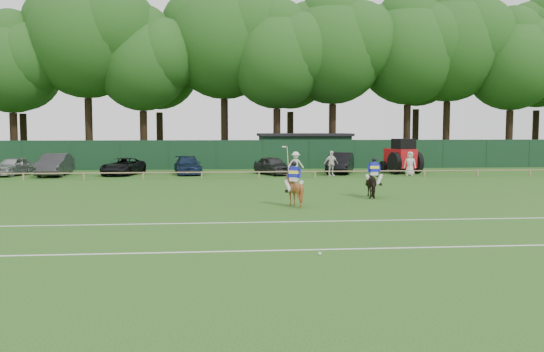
{
  "coord_description": "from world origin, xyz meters",
  "views": [
    {
      "loc": [
        -1.88,
        -22.18,
        3.5
      ],
      "look_at": [
        0.5,
        3.0,
        1.4
      ],
      "focal_mm": 38.0,
      "sensor_mm": 36.0,
      "label": 1
    }
  ],
  "objects": [
    {
      "name": "suv_black",
      "position": [
        -8.98,
        21.8,
        0.64
      ],
      "size": [
        3.18,
        4.99,
        1.28
      ],
      "primitive_type": "imported",
      "rotation": [
        0.0,
        0.0,
        -0.24
      ],
      "color": "black",
      "rests_on": "ground"
    },
    {
      "name": "spectator_mid",
      "position": [
        6.39,
        19.24,
        0.93
      ],
      "size": [
        1.17,
        0.71,
        1.86
      ],
      "primitive_type": "imported",
      "rotation": [
        0.0,
        0.0,
        0.25
      ],
      "color": "silver",
      "rests_on": "ground"
    },
    {
      "name": "hatch_grey",
      "position": [
        2.28,
        21.07,
        0.69
      ],
      "size": [
        3.05,
        4.34,
        1.37
      ],
      "primitive_type": "imported",
      "rotation": [
        0.0,
        0.0,
        0.4
      ],
      "color": "#2E2E30",
      "rests_on": "ground"
    },
    {
      "name": "pitch_lines",
      "position": [
        0.0,
        -3.5,
        0.01
      ],
      "size": [
        60.0,
        5.1,
        0.01
      ],
      "color": "silver",
      "rests_on": "ground"
    },
    {
      "name": "sedan_navy",
      "position": [
        -4.17,
        22.07,
        0.67
      ],
      "size": [
        2.49,
        4.81,
        1.33
      ],
      "primitive_type": "imported",
      "rotation": [
        0.0,
        0.0,
        0.14
      ],
      "color": "#13223E",
      "rests_on": "ground"
    },
    {
      "name": "spectator_right",
      "position": [
        12.27,
        19.06,
        0.89
      ],
      "size": [
        1.02,
        0.85,
        1.78
      ],
      "primitive_type": "imported",
      "rotation": [
        0.0,
        0.0,
        -0.37
      ],
      "color": "silver",
      "rests_on": "ground"
    },
    {
      "name": "estate_black",
      "position": [
        7.62,
        21.81,
        0.8
      ],
      "size": [
        3.2,
        5.17,
        1.61
      ],
      "primitive_type": "imported",
      "rotation": [
        0.0,
        0.0,
        -0.33
      ],
      "color": "black",
      "rests_on": "ground"
    },
    {
      "name": "ground",
      "position": [
        0.0,
        0.0,
        0.0
      ],
      "size": [
        160.0,
        160.0,
        0.0
      ],
      "primitive_type": "plane",
      "color": "#1E4C14",
      "rests_on": "ground"
    },
    {
      "name": "horse_dark",
      "position": [
        5.99,
        6.17,
        0.72
      ],
      "size": [
        0.9,
        1.75,
        1.43
      ],
      "primitive_type": "imported",
      "rotation": [
        0.0,
        0.0,
        3.06
      ],
      "color": "black",
      "rests_on": "ground"
    },
    {
      "name": "rider_chestnut",
      "position": [
        1.51,
        3.32,
        1.4
      ],
      "size": [
        0.9,
        0.77,
        2.05
      ],
      "rotation": [
        0.0,
        0.0,
        2.73
      ],
      "color": "silver",
      "rests_on": "ground"
    },
    {
      "name": "perimeter_fence",
      "position": [
        0.0,
        27.0,
        1.25
      ],
      "size": [
        92.08,
        0.08,
        2.5
      ],
      "color": "#14351E",
      "rests_on": "ground"
    },
    {
      "name": "spectator_left",
      "position": [
        3.77,
        19.25,
        0.9
      ],
      "size": [
        1.17,
        0.68,
        1.81
      ],
      "primitive_type": "imported",
      "rotation": [
        0.0,
        0.0,
        0.01
      ],
      "color": "silver",
      "rests_on": "ground"
    },
    {
      "name": "horse_chestnut",
      "position": [
        1.52,
        3.33,
        0.72
      ],
      "size": [
        1.58,
        1.65,
        1.43
      ],
      "primitive_type": "imported",
      "rotation": [
        0.0,
        0.0,
        2.73
      ],
      "color": "brown",
      "rests_on": "ground"
    },
    {
      "name": "pitch_rail",
      "position": [
        0.0,
        18.0,
        0.45
      ],
      "size": [
        62.1,
        0.1,
        0.5
      ],
      "color": "#997F5B",
      "rests_on": "ground"
    },
    {
      "name": "sedan_silver",
      "position": [
        -17.03,
        21.91,
        0.7
      ],
      "size": [
        2.48,
        4.34,
        1.39
      ],
      "primitive_type": "imported",
      "rotation": [
        0.0,
        0.0,
        -0.22
      ],
      "color": "#A7AAAC",
      "rests_on": "ground"
    },
    {
      "name": "polo_ball",
      "position": [
        0.91,
        -6.71,
        0.04
      ],
      "size": [
        0.09,
        0.09,
        0.09
      ],
      "primitive_type": "sphere",
      "color": "silver",
      "rests_on": "ground"
    },
    {
      "name": "tree_row",
      "position": [
        2.0,
        35.0,
        0.0
      ],
      "size": [
        96.0,
        12.0,
        21.0
      ],
      "primitive_type": null,
      "color": "#26561C",
      "rests_on": "ground"
    },
    {
      "name": "utility_shed",
      "position": [
        6.0,
        30.0,
        1.54
      ],
      "size": [
        8.4,
        4.4,
        3.04
      ],
      "color": "#14331E",
      "rests_on": "ground"
    },
    {
      "name": "tractor",
      "position": [
        12.35,
        21.33,
        1.27
      ],
      "size": [
        2.76,
        3.58,
        2.7
      ],
      "rotation": [
        0.0,
        0.0,
        0.21
      ],
      "color": "#B71015",
      "rests_on": "ground"
    },
    {
      "name": "rider_dark",
      "position": [
        5.99,
        6.16,
        1.39
      ],
      "size": [
        0.94,
        0.4,
        1.41
      ],
      "rotation": [
        0.0,
        0.0,
        3.06
      ],
      "color": "silver",
      "rests_on": "ground"
    },
    {
      "name": "sedan_grey",
      "position": [
        -13.84,
        21.44,
        0.82
      ],
      "size": [
        1.83,
        4.99,
        1.63
      ],
      "primitive_type": "imported",
      "rotation": [
        0.0,
        0.0,
        0.02
      ],
      "color": "#303033",
      "rests_on": "ground"
    }
  ]
}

